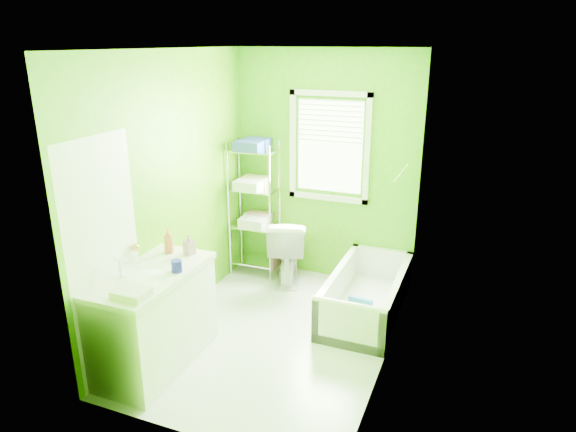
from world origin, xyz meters
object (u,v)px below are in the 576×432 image
at_px(toilet, 288,249).
at_px(wire_shelf_unit, 255,194).
at_px(bathtub, 366,301).
at_px(vanity, 154,316).

distance_m(toilet, wire_shelf_unit, 0.74).
height_order(toilet, wire_shelf_unit, wire_shelf_unit).
height_order(bathtub, toilet, toilet).
bearing_deg(toilet, bathtub, 138.10).
relative_size(toilet, vanity, 0.67).
relative_size(bathtub, vanity, 1.28).
relative_size(bathtub, toilet, 1.91).
height_order(vanity, wire_shelf_unit, wire_shelf_unit).
bearing_deg(vanity, toilet, 77.50).
bearing_deg(toilet, wire_shelf_unit, -23.91).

